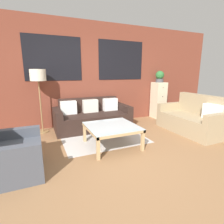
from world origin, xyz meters
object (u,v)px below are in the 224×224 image
object	(u,v)px
couch_dark	(92,117)
coffee_table	(112,128)
potted_plant	(160,77)
drawer_cabinet	(158,100)
floor_lamp	(38,78)
armchair_corner	(10,156)
settee_vintage	(192,120)

from	to	relation	value
couch_dark	coffee_table	xyz separation A→B (m)	(0.00, -1.30, 0.08)
potted_plant	coffee_table	bearing A→B (deg)	-146.87
couch_dark	drawer_cabinet	xyz separation A→B (m)	(2.31, 0.21, 0.29)
coffee_table	floor_lamp	bearing A→B (deg)	130.44
armchair_corner	coffee_table	bearing A→B (deg)	9.93
coffee_table	couch_dark	bearing A→B (deg)	90.14
couch_dark	floor_lamp	bearing A→B (deg)	172.47
couch_dark	drawer_cabinet	bearing A→B (deg)	5.18
couch_dark	drawer_cabinet	distance (m)	2.34
potted_plant	settee_vintage	bearing A→B (deg)	-94.84
armchair_corner	drawer_cabinet	size ratio (longest dim) A/B	0.83
armchair_corner	couch_dark	bearing A→B (deg)	42.49
coffee_table	floor_lamp	world-z (taller)	floor_lamp
drawer_cabinet	potted_plant	size ratio (longest dim) A/B	3.24
settee_vintage	armchair_corner	size ratio (longest dim) A/B	1.68
couch_dark	coffee_table	distance (m)	1.30
floor_lamp	couch_dark	bearing A→B (deg)	-7.53
floor_lamp	potted_plant	xyz separation A→B (m)	(3.55, 0.05, 0.01)
couch_dark	settee_vintage	xyz separation A→B (m)	(2.18, -1.30, 0.02)
floor_lamp	potted_plant	world-z (taller)	floor_lamp
armchair_corner	floor_lamp	xyz separation A→B (m)	(0.51, 1.77, 1.04)
couch_dark	armchair_corner	world-z (taller)	armchair_corner
floor_lamp	potted_plant	distance (m)	3.55
drawer_cabinet	settee_vintage	bearing A→B (deg)	-94.84
armchair_corner	potted_plant	size ratio (longest dim) A/B	2.67
armchair_corner	floor_lamp	bearing A→B (deg)	73.94
coffee_table	settee_vintage	bearing A→B (deg)	0.04
couch_dark	potted_plant	distance (m)	2.54
armchair_corner	settee_vintage	bearing A→B (deg)	4.48
settee_vintage	floor_lamp	world-z (taller)	floor_lamp
settee_vintage	coffee_table	world-z (taller)	settee_vintage
couch_dark	coffee_table	bearing A→B (deg)	-89.86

